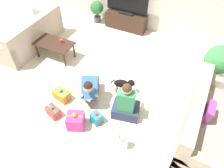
# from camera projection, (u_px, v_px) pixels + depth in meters

# --- Properties ---
(ground_plane) EXTENTS (16.00, 16.00, 0.00)m
(ground_plane) POSITION_uv_depth(u_px,v_px,m) (101.00, 82.00, 5.03)
(ground_plane) COLOR beige
(sofa_left) EXTENTS (0.92, 1.96, 0.83)m
(sofa_left) POSITION_uv_depth(u_px,v_px,m) (29.00, 36.00, 5.81)
(sofa_left) COLOR tan
(sofa_left) RESTS_ON ground_plane
(sofa_right) EXTENTS (0.92, 1.96, 0.83)m
(sofa_right) POSITION_uv_depth(u_px,v_px,m) (209.00, 123.00, 3.91)
(sofa_right) COLOR tan
(sofa_right) RESTS_ON ground_plane
(coffee_table) EXTENTS (0.96, 0.54, 0.44)m
(coffee_table) POSITION_uv_depth(u_px,v_px,m) (54.00, 45.00, 5.40)
(coffee_table) COLOR #382319
(coffee_table) RESTS_ON ground_plane
(tv_console) EXTENTS (1.21, 0.39, 0.48)m
(tv_console) POSITION_uv_depth(u_px,v_px,m) (126.00, 21.00, 6.46)
(tv_console) COLOR #382319
(tv_console) RESTS_ON ground_plane
(tv) EXTENTS (1.22, 0.20, 0.77)m
(tv) POSITION_uv_depth(u_px,v_px,m) (127.00, 2.00, 6.04)
(tv) COLOR black
(tv) RESTS_ON tv_console
(potted_plant_corner_right) EXTENTS (0.60, 0.60, 1.01)m
(potted_plant_corner_right) POSITION_uv_depth(u_px,v_px,m) (219.00, 61.00, 4.50)
(potted_plant_corner_right) COLOR beige
(potted_plant_corner_right) RESTS_ON ground_plane
(potted_plant_back_left) EXTENTS (0.40, 0.40, 0.66)m
(potted_plant_back_left) POSITION_uv_depth(u_px,v_px,m) (97.00, 9.00, 6.59)
(potted_plant_back_left) COLOR #4C4C51
(potted_plant_back_left) RESTS_ON ground_plane
(person_kneeling) EXTENTS (0.60, 0.80, 0.76)m
(person_kneeling) POSITION_uv_depth(u_px,v_px,m) (91.00, 88.00, 4.45)
(person_kneeling) COLOR #23232D
(person_kneeling) RESTS_ON ground_plane
(person_sitting) EXTENTS (0.59, 0.55, 0.90)m
(person_sitting) POSITION_uv_depth(u_px,v_px,m) (126.00, 104.00, 4.16)
(person_sitting) COLOR #283351
(person_sitting) RESTS_ON ground_plane
(dog) EXTENTS (0.52, 0.26, 0.36)m
(dog) POSITION_uv_depth(u_px,v_px,m) (124.00, 84.00, 4.65)
(dog) COLOR black
(dog) RESTS_ON ground_plane
(gift_box_a) EXTENTS (0.39, 0.29, 0.28)m
(gift_box_a) POSITION_uv_depth(u_px,v_px,m) (62.00, 95.00, 4.61)
(gift_box_a) COLOR orange
(gift_box_a) RESTS_ON ground_plane
(gift_box_b) EXTENTS (0.33, 0.26, 0.25)m
(gift_box_b) POSITION_uv_depth(u_px,v_px,m) (53.00, 112.00, 4.32)
(gift_box_b) COLOR red
(gift_box_b) RESTS_ON ground_plane
(gift_box_c) EXTENTS (0.40, 0.38, 0.39)m
(gift_box_c) POSITION_uv_depth(u_px,v_px,m) (76.00, 121.00, 4.09)
(gift_box_c) COLOR #CC3389
(gift_box_c) RESTS_ON ground_plane
(gift_box_d) EXTENTS (0.25, 0.24, 0.28)m
(gift_box_d) POSITION_uv_depth(u_px,v_px,m) (97.00, 118.00, 4.20)
(gift_box_d) COLOR teal
(gift_box_d) RESTS_ON ground_plane
(gift_bag_a) EXTENTS (0.22, 0.16, 0.32)m
(gift_bag_a) POSITION_uv_depth(u_px,v_px,m) (122.00, 142.00, 3.80)
(gift_bag_a) COLOR white
(gift_bag_a) RESTS_ON ground_plane
(mug) EXTENTS (0.12, 0.08, 0.09)m
(mug) POSITION_uv_depth(u_px,v_px,m) (62.00, 41.00, 5.34)
(mug) COLOR #B23D38
(mug) RESTS_ON coffee_table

